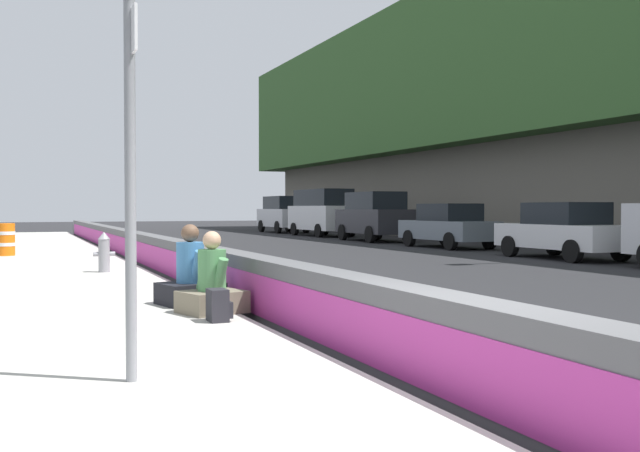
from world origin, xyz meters
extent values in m
plane|color=#232326|center=(0.00, 0.00, 0.00)|extent=(160.00, 160.00, 0.00)
cube|color=#B5B2A8|center=(0.00, 2.65, 0.07)|extent=(80.00, 4.40, 0.14)
cube|color=#545456|center=(0.00, 0.00, 0.42)|extent=(76.00, 0.44, 0.85)
cube|color=#B2338C|center=(0.00, 0.23, 0.38)|extent=(74.48, 0.01, 0.54)
cylinder|color=gray|center=(1.27, 2.32, 1.94)|extent=(0.09, 0.09, 3.60)
cube|color=white|center=(1.27, 2.30, 2.94)|extent=(0.44, 0.02, 0.36)
cube|color=#1956AD|center=(1.27, 2.28, 2.94)|extent=(0.30, 0.01, 0.10)
cylinder|color=gray|center=(11.58, 1.41, 0.50)|extent=(0.24, 0.24, 0.72)
cone|color=gray|center=(11.58, 1.41, 0.94)|extent=(0.26, 0.26, 0.16)
cylinder|color=gray|center=(11.58, 1.24, 0.54)|extent=(0.10, 0.12, 0.10)
cylinder|color=gray|center=(11.58, 1.58, 0.54)|extent=(0.10, 0.12, 0.10)
cube|color=#706651|center=(4.71, 0.77, 0.29)|extent=(0.87, 0.94, 0.29)
cylinder|color=#4C8951|center=(4.71, 0.77, 0.71)|extent=(0.37, 0.37, 0.55)
sphere|color=tan|center=(4.71, 0.77, 1.11)|extent=(0.24, 0.24, 0.24)
cylinder|color=#4C8951|center=(4.91, 0.83, 0.66)|extent=(0.31, 0.21, 0.49)
cylinder|color=#4C8951|center=(4.51, 0.71, 0.66)|extent=(0.31, 0.21, 0.49)
cube|color=black|center=(5.68, 0.84, 0.30)|extent=(0.89, 0.98, 0.31)
cylinder|color=#427FB7|center=(5.68, 0.84, 0.75)|extent=(0.40, 0.40, 0.59)
sphere|color=brown|center=(5.68, 0.84, 1.17)|extent=(0.26, 0.26, 0.26)
cylinder|color=#427FB7|center=(5.89, 0.90, 0.69)|extent=(0.33, 0.21, 0.52)
cylinder|color=#427FB7|center=(5.46, 0.79, 0.69)|extent=(0.33, 0.21, 0.52)
cube|color=#232328|center=(3.98, 0.89, 0.34)|extent=(0.32, 0.22, 0.40)
cube|color=#232328|center=(3.98, 0.75, 0.28)|extent=(0.22, 0.06, 0.20)
cylinder|color=orange|center=(18.32, 3.47, 0.61)|extent=(0.52, 0.52, 0.95)
cylinder|color=white|center=(18.32, 3.47, 0.80)|extent=(0.54, 0.54, 0.10)
cylinder|color=white|center=(18.32, 3.47, 0.47)|extent=(0.54, 0.54, 0.10)
cube|color=silver|center=(12.42, -12.05, 0.69)|extent=(4.55, 1.94, 0.72)
cube|color=black|center=(12.32, -12.05, 1.38)|extent=(2.25, 1.69, 0.66)
cylinder|color=black|center=(13.88, -11.23, 0.33)|extent=(0.67, 0.24, 0.66)
cylinder|color=black|center=(13.83, -12.96, 0.33)|extent=(0.67, 0.24, 0.66)
cylinder|color=black|center=(11.00, -11.14, 0.33)|extent=(0.67, 0.24, 0.66)
cylinder|color=black|center=(10.95, -12.87, 0.33)|extent=(0.67, 0.24, 0.66)
cube|color=slate|center=(18.90, -12.19, 0.69)|extent=(4.53, 1.88, 0.72)
cube|color=black|center=(18.80, -12.19, 1.38)|extent=(2.23, 1.66, 0.66)
cylinder|color=black|center=(20.32, -11.30, 0.33)|extent=(0.66, 0.23, 0.66)
cylinder|color=black|center=(20.35, -13.03, 0.33)|extent=(0.66, 0.23, 0.66)
cylinder|color=black|center=(17.44, -11.35, 0.33)|extent=(0.66, 0.23, 0.66)
cylinder|color=black|center=(17.47, -13.08, 0.33)|extent=(0.66, 0.23, 0.66)
cube|color=#28282D|center=(24.98, -12.12, 0.93)|extent=(4.85, 2.06, 1.10)
cube|color=black|center=(24.88, -12.12, 1.88)|extent=(3.15, 1.82, 0.80)
cylinder|color=black|center=(26.54, -11.25, 0.38)|extent=(0.77, 0.24, 0.76)
cylinder|color=black|center=(26.49, -13.09, 0.38)|extent=(0.77, 0.24, 0.76)
cylinder|color=black|center=(23.47, -11.16, 0.38)|extent=(0.77, 0.24, 0.76)
cylinder|color=black|center=(23.42, -13.00, 0.38)|extent=(0.77, 0.24, 0.76)
cube|color=silver|center=(31.41, -12.24, 1.01)|extent=(5.16, 2.13, 1.30)
cube|color=black|center=(31.31, -12.25, 2.11)|extent=(4.16, 1.90, 0.90)
cylinder|color=black|center=(33.01, -11.25, 0.36)|extent=(0.73, 0.24, 0.72)
cylinder|color=black|center=(33.07, -13.13, 0.36)|extent=(0.73, 0.24, 0.72)
cylinder|color=black|center=(29.75, -11.36, 0.36)|extent=(0.73, 0.24, 0.72)
cylinder|color=black|center=(29.81, -13.24, 0.36)|extent=(0.73, 0.24, 0.72)
cube|color=silver|center=(37.71, -12.29, 0.93)|extent=(4.81, 1.95, 1.10)
cube|color=black|center=(37.61, -12.29, 1.88)|extent=(3.11, 1.75, 0.80)
cylinder|color=black|center=(39.23, -11.35, 0.38)|extent=(0.76, 0.23, 0.76)
cylinder|color=black|center=(39.25, -13.20, 0.38)|extent=(0.76, 0.23, 0.76)
cylinder|color=black|center=(36.16, -11.38, 0.38)|extent=(0.76, 0.23, 0.76)
cylinder|color=black|center=(36.18, -13.22, 0.38)|extent=(0.76, 0.23, 0.76)
camera|label=1|loc=(-4.60, 3.15, 1.54)|focal=40.18mm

